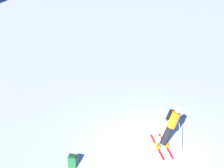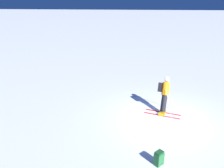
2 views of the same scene
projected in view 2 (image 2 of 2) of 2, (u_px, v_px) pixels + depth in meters
ground_plane at (163, 119)px, 9.97m from camera, size 300.00×300.00×0.00m
skier at (165, 93)px, 10.39m from camera, size 1.49×1.74×1.75m
spare_backpack at (159, 158)px, 7.11m from camera, size 0.37×0.36×0.50m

